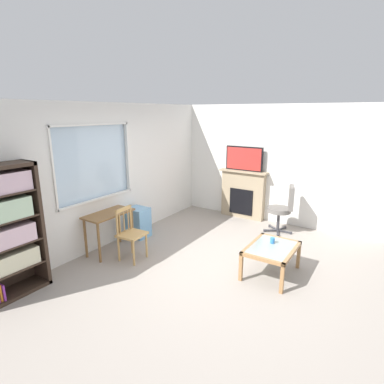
{
  "coord_description": "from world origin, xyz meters",
  "views": [
    {
      "loc": [
        -3.91,
        -2.16,
        2.45
      ],
      "look_at": [
        0.28,
        0.57,
        1.14
      ],
      "focal_mm": 28.76,
      "sensor_mm": 36.0,
      "label": 1
    }
  ],
  "objects_px": {
    "plastic_drawer_unit": "(138,222)",
    "fireplace": "(243,194)",
    "desk_under_window": "(109,220)",
    "bookshelf": "(3,227)",
    "tv": "(244,159)",
    "coffee_table": "(272,251)",
    "sippy_cup": "(272,240)",
    "office_chair": "(284,207)",
    "wooden_chair": "(130,233)"
  },
  "relations": [
    {
      "from": "desk_under_window",
      "to": "sippy_cup",
      "type": "xyz_separation_m",
      "value": [
        0.93,
        -2.65,
        -0.1
      ]
    },
    {
      "from": "tv",
      "to": "sippy_cup",
      "type": "bearing_deg",
      "value": -145.38
    },
    {
      "from": "tv",
      "to": "office_chair",
      "type": "relative_size",
      "value": 0.88
    },
    {
      "from": "wooden_chair",
      "to": "plastic_drawer_unit",
      "type": "bearing_deg",
      "value": 35.35
    },
    {
      "from": "bookshelf",
      "to": "fireplace",
      "type": "height_order",
      "value": "bookshelf"
    },
    {
      "from": "fireplace",
      "to": "sippy_cup",
      "type": "distance_m",
      "value": 2.55
    },
    {
      "from": "desk_under_window",
      "to": "plastic_drawer_unit",
      "type": "bearing_deg",
      "value": 3.63
    },
    {
      "from": "fireplace",
      "to": "coffee_table",
      "type": "relative_size",
      "value": 1.25
    },
    {
      "from": "office_chair",
      "to": "plastic_drawer_unit",
      "type": "bearing_deg",
      "value": 127.62
    },
    {
      "from": "fireplace",
      "to": "sippy_cup",
      "type": "bearing_deg",
      "value": -145.61
    },
    {
      "from": "desk_under_window",
      "to": "plastic_drawer_unit",
      "type": "height_order",
      "value": "desk_under_window"
    },
    {
      "from": "bookshelf",
      "to": "plastic_drawer_unit",
      "type": "height_order",
      "value": "bookshelf"
    },
    {
      "from": "bookshelf",
      "to": "fireplace",
      "type": "relative_size",
      "value": 1.59
    },
    {
      "from": "bookshelf",
      "to": "coffee_table",
      "type": "xyz_separation_m",
      "value": [
        2.48,
        -2.79,
        -0.6
      ]
    },
    {
      "from": "bookshelf",
      "to": "desk_under_window",
      "type": "xyz_separation_m",
      "value": [
        1.68,
        -0.11,
        -0.39
      ]
    },
    {
      "from": "bookshelf",
      "to": "sippy_cup",
      "type": "bearing_deg",
      "value": -46.5
    },
    {
      "from": "plastic_drawer_unit",
      "to": "coffee_table",
      "type": "relative_size",
      "value": 0.66
    },
    {
      "from": "wooden_chair",
      "to": "plastic_drawer_unit",
      "type": "relative_size",
      "value": 1.51
    },
    {
      "from": "desk_under_window",
      "to": "plastic_drawer_unit",
      "type": "relative_size",
      "value": 1.48
    },
    {
      "from": "desk_under_window",
      "to": "fireplace",
      "type": "height_order",
      "value": "fireplace"
    },
    {
      "from": "desk_under_window",
      "to": "coffee_table",
      "type": "distance_m",
      "value": 2.81
    },
    {
      "from": "tv",
      "to": "coffee_table",
      "type": "distance_m",
      "value": 2.85
    },
    {
      "from": "desk_under_window",
      "to": "plastic_drawer_unit",
      "type": "distance_m",
      "value": 0.85
    },
    {
      "from": "bookshelf",
      "to": "wooden_chair",
      "type": "relative_size",
      "value": 2.01
    },
    {
      "from": "tv",
      "to": "office_chair",
      "type": "height_order",
      "value": "tv"
    },
    {
      "from": "coffee_table",
      "to": "bookshelf",
      "type": "bearing_deg",
      "value": 131.56
    },
    {
      "from": "desk_under_window",
      "to": "wooden_chair",
      "type": "distance_m",
      "value": 0.53
    },
    {
      "from": "tv",
      "to": "sippy_cup",
      "type": "height_order",
      "value": "tv"
    },
    {
      "from": "plastic_drawer_unit",
      "to": "coffee_table",
      "type": "bearing_deg",
      "value": -89.88
    },
    {
      "from": "office_chair",
      "to": "sippy_cup",
      "type": "xyz_separation_m",
      "value": [
        -1.67,
        -0.34,
        -0.05
      ]
    },
    {
      "from": "plastic_drawer_unit",
      "to": "fireplace",
      "type": "relative_size",
      "value": 0.53
    },
    {
      "from": "bookshelf",
      "to": "sippy_cup",
      "type": "distance_m",
      "value": 3.82
    },
    {
      "from": "tv",
      "to": "coffee_table",
      "type": "relative_size",
      "value": 0.97
    },
    {
      "from": "bookshelf",
      "to": "plastic_drawer_unit",
      "type": "bearing_deg",
      "value": -1.3
    },
    {
      "from": "plastic_drawer_unit",
      "to": "coffee_table",
      "type": "xyz_separation_m",
      "value": [
        0.01,
        -2.74,
        0.09
      ]
    },
    {
      "from": "desk_under_window",
      "to": "coffee_table",
      "type": "xyz_separation_m",
      "value": [
        0.79,
        -2.69,
        -0.21
      ]
    },
    {
      "from": "plastic_drawer_unit",
      "to": "office_chair",
      "type": "bearing_deg",
      "value": -52.38
    },
    {
      "from": "desk_under_window",
      "to": "wooden_chair",
      "type": "bearing_deg",
      "value": -90.8
    },
    {
      "from": "wooden_chair",
      "to": "coffee_table",
      "type": "xyz_separation_m",
      "value": [
        0.8,
        -2.17,
        -0.08
      ]
    },
    {
      "from": "fireplace",
      "to": "sippy_cup",
      "type": "xyz_separation_m",
      "value": [
        -2.1,
        -1.44,
        -0.07
      ]
    },
    {
      "from": "fireplace",
      "to": "office_chair",
      "type": "relative_size",
      "value": 1.14
    },
    {
      "from": "office_chair",
      "to": "coffee_table",
      "type": "height_order",
      "value": "office_chair"
    },
    {
      "from": "bookshelf",
      "to": "desk_under_window",
      "type": "relative_size",
      "value": 2.04
    },
    {
      "from": "wooden_chair",
      "to": "desk_under_window",
      "type": "bearing_deg",
      "value": 89.2
    },
    {
      "from": "coffee_table",
      "to": "fireplace",
      "type": "bearing_deg",
      "value": 33.47
    },
    {
      "from": "bookshelf",
      "to": "desk_under_window",
      "type": "distance_m",
      "value": 1.73
    },
    {
      "from": "office_chair",
      "to": "coffee_table",
      "type": "distance_m",
      "value": 1.86
    },
    {
      "from": "bookshelf",
      "to": "office_chair",
      "type": "distance_m",
      "value": 4.94
    },
    {
      "from": "wooden_chair",
      "to": "plastic_drawer_unit",
      "type": "height_order",
      "value": "wooden_chair"
    },
    {
      "from": "sippy_cup",
      "to": "coffee_table",
      "type": "bearing_deg",
      "value": -163.25
    }
  ]
}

